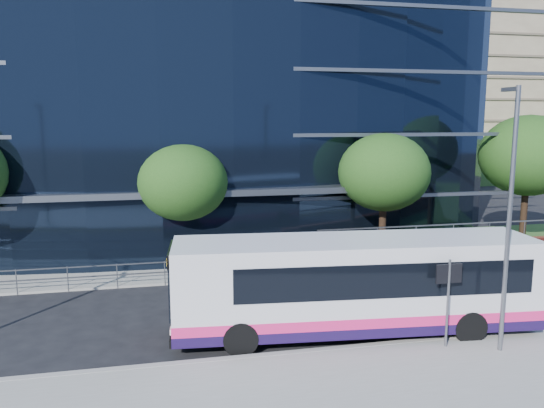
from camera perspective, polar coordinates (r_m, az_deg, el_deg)
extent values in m
plane|color=black|center=(17.84, 2.35, -14.66)|extent=(200.00, 200.00, 0.00)
cube|color=gray|center=(16.92, 3.24, -15.74)|extent=(80.00, 0.25, 0.16)
cube|color=gold|center=(17.13, 3.05, -15.69)|extent=(80.00, 0.08, 0.01)
cube|color=gold|center=(17.26, 2.91, -15.49)|extent=(80.00, 0.08, 0.01)
cube|color=gray|center=(27.79, -15.70, -6.12)|extent=(50.00, 8.00, 0.10)
cube|color=black|center=(39.80, -12.17, 10.08)|extent=(38.00, 16.00, 16.00)
cube|color=#595E66|center=(25.53, -11.76, 1.07)|extent=(22.00, 1.20, 0.30)
cube|color=slate|center=(23.92, -21.18, -6.39)|extent=(24.00, 0.05, 0.05)
cube|color=slate|center=(24.04, -21.12, -7.42)|extent=(24.00, 0.05, 0.05)
cylinder|color=slate|center=(24.05, -21.11, -7.54)|extent=(0.04, 0.04, 1.10)
cube|color=#2D511E|center=(80.54, 14.57, 5.13)|extent=(60.00, 42.00, 4.00)
cube|color=#8B785C|center=(82.75, 14.36, 15.65)|extent=(50.00, 12.00, 26.00)
cylinder|color=slate|center=(17.54, 18.38, -10.12)|extent=(0.08, 0.08, 2.80)
cube|color=black|center=(17.28, 18.50, -7.12)|extent=(0.85, 0.06, 0.60)
cylinder|color=black|center=(25.96, -9.39, -3.83)|extent=(0.36, 0.36, 2.86)
ellipsoid|color=#143D11|center=(25.49, -9.55, 2.31)|extent=(4.29, 4.29, 3.65)
cylinder|color=black|center=(27.76, 11.77, -2.82)|extent=(0.36, 0.36, 3.08)
ellipsoid|color=#143D11|center=(27.30, 11.97, 3.37)|extent=(4.62, 4.62, 3.93)
cylinder|color=black|center=(33.17, 25.43, -1.20)|extent=(0.36, 0.36, 3.52)
ellipsoid|color=#143D11|center=(32.78, 25.84, 4.73)|extent=(5.28, 5.28, 4.49)
cylinder|color=black|center=(62.74, 14.55, 3.65)|extent=(0.36, 0.36, 3.08)
ellipsoid|color=#143D11|center=(62.54, 14.66, 6.40)|extent=(4.62, 4.62, 3.93)
cylinder|color=black|center=(72.94, 25.16, 3.72)|extent=(0.36, 0.36, 2.86)
ellipsoid|color=#143D11|center=(72.78, 25.31, 5.91)|extent=(4.29, 4.29, 3.65)
cylinder|color=slate|center=(17.22, 24.13, -1.85)|extent=(0.14, 0.14, 8.00)
cube|color=slate|center=(17.26, 24.29, 11.19)|extent=(0.15, 0.70, 0.12)
cube|color=silver|center=(18.10, 8.92, -8.24)|extent=(12.18, 3.78, 2.89)
cube|color=#1B0D39|center=(18.52, 8.82, -12.02)|extent=(12.20, 3.83, 0.33)
cube|color=#E9226E|center=(18.40, 8.84, -11.07)|extent=(12.20, 3.83, 0.33)
cube|color=black|center=(18.17, 10.94, -6.88)|extent=(9.79, 3.61, 1.09)
cube|color=black|center=(17.43, -10.69, -8.50)|extent=(0.29, 2.34, 1.69)
cube|color=black|center=(17.16, -10.83, -5.31)|extent=(0.30, 2.23, 0.44)
cube|color=yellow|center=(17.42, -10.90, -5.09)|extent=(0.15, 1.20, 0.24)
cube|color=black|center=(17.93, -10.55, -12.99)|extent=(0.33, 2.61, 0.26)
cylinder|color=black|center=(16.75, -3.40, -14.27)|extent=(1.11, 0.42, 1.09)
cylinder|color=black|center=(18.69, 20.48, -12.31)|extent=(1.11, 0.42, 1.09)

